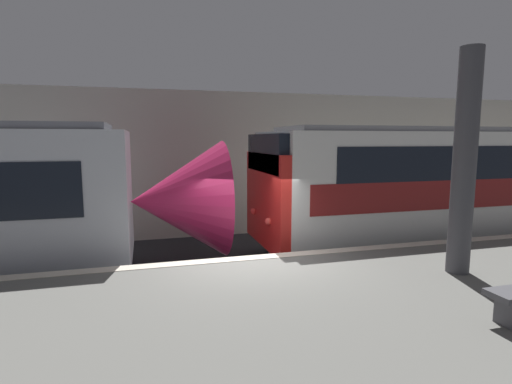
% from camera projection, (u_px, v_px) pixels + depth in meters
% --- Properties ---
extents(ground_plane, '(120.00, 120.00, 0.00)m').
position_uv_depth(ground_plane, '(251.00, 304.00, 8.20)').
color(ground_plane, black).
extents(platform, '(40.00, 5.16, 1.04)m').
position_uv_depth(platform, '(298.00, 341.00, 5.67)').
color(platform, slate).
rests_on(platform, ground).
extents(station_rear_barrier, '(50.00, 0.15, 4.98)m').
position_uv_depth(station_rear_barrier, '(205.00, 165.00, 13.71)').
color(station_rear_barrier, '#9E998E').
rests_on(station_rear_barrier, ground).
extents(support_pillar_near, '(0.39, 0.39, 3.86)m').
position_uv_depth(support_pillar_near, '(464.00, 163.00, 6.82)').
color(support_pillar_near, '#47474C').
rests_on(support_pillar_near, platform).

